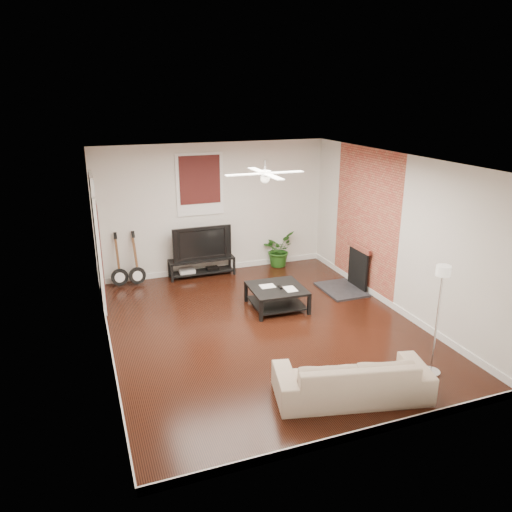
# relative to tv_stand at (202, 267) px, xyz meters

# --- Properties ---
(room) EXTENTS (5.01, 6.01, 2.81)m
(room) POSITION_rel_tv_stand_xyz_m (0.37, -2.78, 1.20)
(room) COLOR black
(room) RESTS_ON ground
(brick_accent) EXTENTS (0.02, 2.20, 2.80)m
(brick_accent) POSITION_rel_tv_stand_xyz_m (2.86, -1.78, 1.20)
(brick_accent) COLOR #B5493A
(brick_accent) RESTS_ON floor
(fireplace) EXTENTS (0.80, 1.10, 0.92)m
(fireplace) POSITION_rel_tv_stand_xyz_m (2.57, -1.78, 0.26)
(fireplace) COLOR black
(fireplace) RESTS_ON floor
(window_back) EXTENTS (1.00, 0.06, 1.30)m
(window_back) POSITION_rel_tv_stand_xyz_m (0.07, 0.19, 1.75)
(window_back) COLOR #3A100F
(window_back) RESTS_ON wall_back
(door_left) EXTENTS (0.08, 1.00, 2.50)m
(door_left) POSITION_rel_tv_stand_xyz_m (-2.09, -0.88, 1.05)
(door_left) COLOR white
(door_left) RESTS_ON wall_left
(tv_stand) EXTENTS (1.40, 0.37, 0.39)m
(tv_stand) POSITION_rel_tv_stand_xyz_m (0.00, 0.00, 0.00)
(tv_stand) COLOR black
(tv_stand) RESTS_ON floor
(tv) EXTENTS (1.26, 0.16, 0.72)m
(tv) POSITION_rel_tv_stand_xyz_m (0.00, 0.02, 0.56)
(tv) COLOR black
(tv) RESTS_ON tv_stand
(coffee_table) EXTENTS (1.00, 1.00, 0.40)m
(coffee_table) POSITION_rel_tv_stand_xyz_m (0.88, -2.09, 0.01)
(coffee_table) COLOR black
(coffee_table) RESTS_ON floor
(sofa) EXTENTS (2.10, 1.20, 0.58)m
(sofa) POSITION_rel_tv_stand_xyz_m (0.72, -5.00, 0.09)
(sofa) COLOR tan
(sofa) RESTS_ON floor
(floor_lamp) EXTENTS (0.32, 0.32, 1.62)m
(floor_lamp) POSITION_rel_tv_stand_xyz_m (2.07, -4.90, 0.61)
(floor_lamp) COLOR white
(floor_lamp) RESTS_ON floor
(potted_plant) EXTENTS (0.93, 0.93, 0.78)m
(potted_plant) POSITION_rel_tv_stand_xyz_m (1.79, 0.04, 0.20)
(potted_plant) COLOR #215317
(potted_plant) RESTS_ON floor
(guitar_left) EXTENTS (0.36, 0.27, 1.12)m
(guitar_left) POSITION_rel_tv_stand_xyz_m (-1.72, -0.03, 0.37)
(guitar_left) COLOR black
(guitar_left) RESTS_ON floor
(guitar_right) EXTENTS (0.38, 0.30, 1.12)m
(guitar_right) POSITION_rel_tv_stand_xyz_m (-1.37, -0.06, 0.37)
(guitar_right) COLOR black
(guitar_right) RESTS_ON floor
(ceiling_fan) EXTENTS (1.24, 1.24, 0.32)m
(ceiling_fan) POSITION_rel_tv_stand_xyz_m (0.37, -2.78, 2.40)
(ceiling_fan) COLOR white
(ceiling_fan) RESTS_ON ceiling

